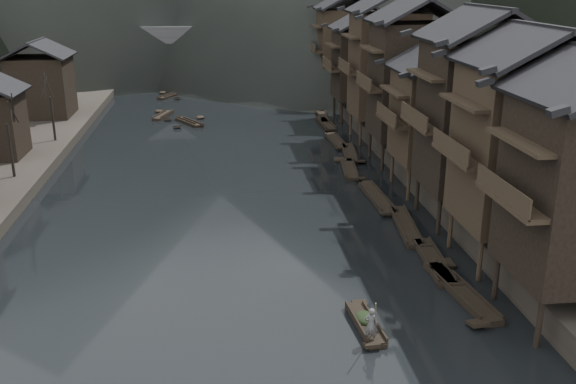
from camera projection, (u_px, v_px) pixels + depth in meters
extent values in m
plane|color=black|center=(229.00, 267.00, 38.59)|extent=(300.00, 300.00, 0.00)
cube|color=#2D2823|center=(502.00, 109.00, 79.71)|extent=(40.00, 200.00, 1.80)
cylinder|color=black|center=(539.00, 323.00, 29.92)|extent=(0.30, 0.30, 2.90)
cylinder|color=black|center=(496.00, 277.00, 34.44)|extent=(0.30, 0.30, 2.90)
cylinder|color=black|center=(545.00, 274.00, 34.74)|extent=(0.30, 0.30, 2.90)
cube|color=#33281C|center=(511.00, 201.00, 30.40)|extent=(1.20, 5.70, 0.25)
cylinder|color=#33281C|center=(480.00, 260.00, 36.51)|extent=(0.30, 0.30, 2.90)
cylinder|color=#33281C|center=(450.00, 228.00, 41.02)|extent=(0.30, 0.30, 2.90)
cylinder|color=#33281C|center=(526.00, 257.00, 36.81)|extent=(0.30, 0.30, 2.90)
cylinder|color=#33281C|center=(492.00, 227.00, 41.32)|extent=(0.30, 0.30, 2.90)
cube|color=#33281C|center=(525.00, 146.00, 37.18)|extent=(7.00, 6.00, 9.36)
cube|color=#33281C|center=(458.00, 156.00, 36.90)|extent=(1.20, 5.70, 0.25)
cylinder|color=black|center=(439.00, 216.00, 43.09)|extent=(0.30, 0.30, 2.90)
cylinder|color=black|center=(417.00, 193.00, 47.61)|extent=(0.30, 0.30, 2.90)
cylinder|color=black|center=(478.00, 215.00, 43.39)|extent=(0.30, 0.30, 2.90)
cylinder|color=black|center=(453.00, 192.00, 47.91)|extent=(0.30, 0.30, 2.90)
cube|color=black|center=(478.00, 116.00, 43.66)|extent=(7.00, 6.00, 10.00)
cube|color=#33281C|center=(421.00, 124.00, 43.39)|extent=(1.20, 5.70, 0.25)
cylinder|color=#33281C|center=(409.00, 184.00, 49.68)|extent=(0.30, 0.30, 2.90)
cylinder|color=#33281C|center=(392.00, 167.00, 54.19)|extent=(0.30, 0.30, 2.90)
cylinder|color=#33281C|center=(443.00, 183.00, 49.97)|extent=(0.30, 0.30, 2.90)
cylinder|color=#33281C|center=(424.00, 166.00, 54.49)|extent=(0.30, 0.30, 2.90)
cube|color=#33281C|center=(442.00, 115.00, 50.71)|extent=(7.00, 6.00, 7.09)
cube|color=#33281C|center=(392.00, 121.00, 50.39)|extent=(1.20, 5.70, 0.25)
cylinder|color=black|center=(383.00, 157.00, 57.20)|extent=(0.30, 0.30, 2.90)
cylinder|color=black|center=(370.00, 143.00, 61.72)|extent=(0.30, 0.30, 2.90)
cylinder|color=black|center=(412.00, 156.00, 57.50)|extent=(0.30, 0.30, 2.90)
cylinder|color=black|center=(398.00, 142.00, 62.01)|extent=(0.30, 0.30, 2.90)
cube|color=black|center=(413.00, 80.00, 57.75)|extent=(7.00, 6.00, 10.12)
cube|color=#33281C|center=(369.00, 87.00, 57.48)|extent=(1.20, 5.70, 0.25)
cylinder|color=#33281C|center=(360.00, 133.00, 65.67)|extent=(0.30, 0.30, 2.90)
cylinder|color=#33281C|center=(351.00, 123.00, 70.18)|extent=(0.30, 0.30, 2.90)
cylinder|color=#33281C|center=(387.00, 132.00, 65.97)|extent=(0.30, 0.30, 2.90)
cylinder|color=#33281C|center=(375.00, 122.00, 70.48)|extent=(0.30, 0.30, 2.90)
cube|color=#33281C|center=(387.00, 65.00, 66.15)|extent=(7.00, 6.00, 10.49)
cube|color=#33281C|center=(349.00, 71.00, 65.89)|extent=(1.20, 5.70, 0.25)
cylinder|color=black|center=(342.00, 113.00, 75.08)|extent=(0.30, 0.30, 2.90)
cylinder|color=black|center=(334.00, 105.00, 79.59)|extent=(0.30, 0.30, 2.90)
cylinder|color=black|center=(365.00, 113.00, 75.37)|extent=(0.30, 0.30, 2.90)
cylinder|color=black|center=(356.00, 105.00, 79.89)|extent=(0.30, 0.30, 2.90)
cube|color=black|center=(365.00, 64.00, 75.95)|extent=(7.00, 6.00, 8.05)
cube|color=#33281C|center=(331.00, 68.00, 75.65)|extent=(1.20, 5.70, 0.25)
cylinder|color=#33281C|center=(324.00, 95.00, 86.36)|extent=(0.30, 0.30, 2.90)
cylinder|color=#33281C|center=(319.00, 89.00, 90.88)|extent=(0.30, 0.30, 2.90)
cylinder|color=#33281C|center=(344.00, 95.00, 86.66)|extent=(0.30, 0.30, 2.90)
cylinder|color=#33281C|center=(338.00, 89.00, 91.17)|extent=(0.30, 0.30, 2.90)
cube|color=#33281C|center=(345.00, 46.00, 86.97)|extent=(7.00, 6.00, 9.71)
cube|color=#33281C|center=(316.00, 50.00, 86.70)|extent=(1.20, 5.70, 0.25)
cube|color=black|center=(41.00, 84.00, 74.41)|extent=(6.50, 6.50, 6.80)
cylinder|color=black|center=(12.00, 147.00, 51.98)|extent=(0.24, 0.24, 4.41)
cylinder|color=black|center=(48.00, 116.00, 63.45)|extent=(0.24, 0.24, 4.35)
cube|color=black|center=(460.00, 292.00, 35.27)|extent=(1.95, 7.33, 0.30)
cube|color=black|center=(460.00, 289.00, 35.21)|extent=(1.99, 7.19, 0.10)
cube|color=black|center=(446.00, 263.00, 38.52)|extent=(1.03, 0.99, 0.36)
cube|color=black|center=(478.00, 322.00, 31.93)|extent=(1.03, 0.99, 0.36)
cube|color=black|center=(433.00, 261.00, 39.02)|extent=(1.53, 6.72, 0.30)
cube|color=black|center=(433.00, 259.00, 38.96)|extent=(1.57, 6.59, 0.10)
cube|color=black|center=(414.00, 239.00, 41.95)|extent=(0.99, 0.88, 0.34)
cube|color=black|center=(455.00, 283.00, 36.00)|extent=(0.99, 0.88, 0.34)
cube|color=black|center=(405.00, 226.00, 44.49)|extent=(1.84, 7.50, 0.30)
cube|color=black|center=(405.00, 224.00, 44.43)|extent=(1.88, 7.36, 0.10)
cube|color=black|center=(387.00, 207.00, 47.75)|extent=(1.02, 1.00, 0.36)
cube|color=black|center=(426.00, 244.00, 41.15)|extent=(1.02, 1.00, 0.36)
cube|color=black|center=(377.00, 198.00, 50.00)|extent=(1.32, 7.20, 0.30)
cube|color=black|center=(377.00, 196.00, 49.94)|extent=(1.37, 7.06, 0.10)
cube|color=black|center=(368.00, 183.00, 53.20)|extent=(0.96, 0.91, 0.35)
cube|color=black|center=(387.00, 212.00, 46.71)|extent=(0.96, 0.91, 0.35)
cube|color=black|center=(349.00, 169.00, 57.48)|extent=(1.78, 6.26, 0.30)
cube|color=black|center=(349.00, 167.00, 57.42)|extent=(1.82, 6.15, 0.10)
cube|color=black|center=(339.00, 159.00, 60.17)|extent=(1.01, 0.86, 0.33)
cube|color=black|center=(360.00, 177.00, 54.70)|extent=(1.01, 0.86, 0.33)
cube|color=black|center=(349.00, 153.00, 62.73)|extent=(1.89, 6.87, 0.30)
cube|color=black|center=(349.00, 151.00, 62.68)|extent=(1.93, 6.74, 0.10)
cube|color=black|center=(339.00, 143.00, 65.69)|extent=(1.03, 0.94, 0.35)
cube|color=black|center=(360.00, 160.00, 59.68)|extent=(1.03, 0.94, 0.35)
cube|color=black|center=(336.00, 142.00, 66.96)|extent=(1.29, 6.17, 0.30)
cube|color=black|center=(336.00, 140.00, 66.90)|extent=(1.34, 6.05, 0.10)
cube|color=black|center=(332.00, 134.00, 69.70)|extent=(0.96, 0.79, 0.33)
cube|color=black|center=(340.00, 148.00, 64.13)|extent=(0.96, 0.79, 0.33)
cube|color=black|center=(326.00, 124.00, 74.78)|extent=(1.40, 6.58, 0.30)
cube|color=black|center=(326.00, 123.00, 74.72)|extent=(1.45, 6.45, 0.10)
cube|color=black|center=(323.00, 117.00, 77.70)|extent=(0.97, 0.85, 0.34)
cube|color=black|center=(329.00, 129.00, 71.77)|extent=(0.97, 0.85, 0.34)
cube|color=black|center=(323.00, 117.00, 78.30)|extent=(1.53, 6.38, 0.30)
cube|color=black|center=(323.00, 116.00, 78.24)|extent=(1.58, 6.26, 0.10)
cube|color=black|center=(318.00, 111.00, 81.08)|extent=(0.99, 0.84, 0.33)
cube|color=black|center=(329.00, 122.00, 75.43)|extent=(0.99, 0.84, 0.33)
cube|color=black|center=(189.00, 122.00, 75.74)|extent=(3.48, 5.21, 0.30)
cube|color=black|center=(189.00, 121.00, 75.68)|extent=(3.47, 5.14, 0.10)
cube|color=black|center=(200.00, 117.00, 77.96)|extent=(1.07, 1.00, 0.31)
cube|color=black|center=(178.00, 126.00, 73.42)|extent=(1.07, 1.00, 0.31)
cube|color=black|center=(163.00, 116.00, 79.37)|extent=(2.42, 5.28, 0.30)
cube|color=black|center=(163.00, 114.00, 79.31)|extent=(2.44, 5.19, 0.10)
cube|color=black|center=(159.00, 111.00, 81.50)|extent=(1.00, 0.86, 0.31)
cube|color=black|center=(168.00, 118.00, 77.14)|extent=(1.00, 0.86, 0.31)
cube|color=black|center=(170.00, 96.00, 92.31)|extent=(3.32, 5.29, 0.30)
cube|color=black|center=(170.00, 94.00, 92.25)|extent=(3.32, 5.22, 0.10)
cube|color=black|center=(163.00, 92.00, 94.33)|extent=(1.06, 0.98, 0.31)
cube|color=black|center=(177.00, 98.00, 90.20)|extent=(1.06, 0.98, 0.31)
cube|color=#4C4C4F|center=(216.00, 36.00, 104.00)|extent=(40.00, 6.00, 1.60)
cube|color=#4C4C4F|center=(216.00, 29.00, 101.04)|extent=(40.00, 0.50, 1.00)
cube|color=#4C4C4F|center=(215.00, 27.00, 106.12)|extent=(40.00, 0.50, 1.00)
cube|color=#4C4C4F|center=(130.00, 62.00, 103.78)|extent=(3.20, 6.00, 6.40)
cube|color=#4C4C4F|center=(189.00, 62.00, 104.80)|extent=(3.20, 6.00, 6.40)
cube|color=#4C4C4F|center=(244.00, 61.00, 105.78)|extent=(3.20, 6.00, 6.40)
cube|color=#4C4C4F|center=(301.00, 60.00, 106.80)|extent=(3.20, 6.00, 6.40)
cube|color=black|center=(365.00, 324.00, 31.98)|extent=(1.23, 4.22, 0.30)
cube|color=black|center=(365.00, 321.00, 31.93)|extent=(1.27, 4.14, 0.10)
cube|color=black|center=(360.00, 303.00, 33.83)|extent=(0.81, 0.59, 0.28)
cube|color=black|center=(372.00, 344.00, 30.05)|extent=(0.81, 0.59, 0.28)
ellipsoid|color=black|center=(365.00, 312.00, 31.99)|extent=(1.00, 1.30, 0.60)
imported|color=#5C5C5F|center=(371.00, 320.00, 30.12)|extent=(0.71, 0.55, 1.73)
cylinder|color=#8C7A51|center=(378.00, 272.00, 29.34)|extent=(0.82, 2.63, 3.26)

